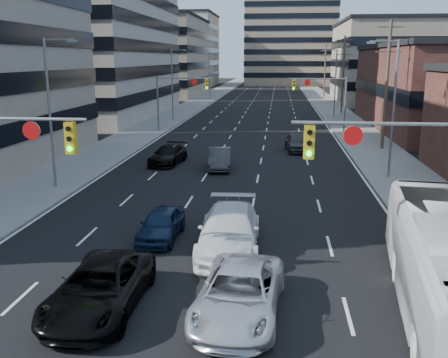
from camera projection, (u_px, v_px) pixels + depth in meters
road_surface at (268, 88)px, 135.99m from camera, size 18.00×300.00×0.02m
sidewalk_left at (226, 87)px, 137.18m from camera, size 5.00×300.00×0.15m
sidewalk_right at (310, 88)px, 134.77m from camera, size 5.00×300.00×0.15m
office_left_mid at (59, 12)px, 67.90m from camera, size 26.00×34.00×28.00m
office_left_far at (154, 58)px, 107.65m from camera, size 20.00×30.00×16.00m
office_right_far at (400, 63)px, 91.14m from camera, size 22.00×28.00×14.00m
bg_block_left at (174, 51)px, 146.24m from camera, size 24.00×24.00×20.00m
bg_block_right at (390, 66)px, 131.22m from camera, size 22.00×22.00×12.00m
signal_near_right at (412, 169)px, 16.31m from camera, size 6.59×0.33×6.00m
signal_far_left at (179, 92)px, 53.66m from camera, size 6.09×0.33×6.00m
signal_far_right at (323, 93)px, 52.04m from camera, size 6.09×0.33×6.00m
utility_pole_block at (387, 83)px, 42.53m from camera, size 2.20×0.28×11.00m
utility_pole_midblock at (343, 73)px, 71.51m from camera, size 2.20×0.28×11.00m
utility_pole_distant at (325, 69)px, 100.50m from camera, size 2.20×0.28×11.00m
streetlight_left_near at (52, 107)px, 29.61m from camera, size 2.03×0.22×9.00m
streetlight_left_mid at (173, 81)px, 63.42m from camera, size 2.03×0.22×9.00m
streetlight_left_far at (210, 73)px, 97.24m from camera, size 2.03×0.22×9.00m
streetlight_right_near at (392, 103)px, 32.27m from camera, size 2.03×0.22×9.00m
streetlight_right_far at (334, 80)px, 66.08m from camera, size 2.03×0.22×9.00m
black_pickup at (100, 288)px, 15.81m from camera, size 2.54×5.46×1.51m
white_van at (229, 231)px, 20.72m from camera, size 2.67×6.17×1.77m
silver_suv at (239, 293)px, 15.47m from camera, size 2.90×5.60×1.51m
sedan_blue at (161, 224)px, 22.18m from camera, size 1.69×4.02×1.36m
sedan_grey_center at (220, 159)px, 36.29m from camera, size 1.99×4.64×1.49m
sedan_black_far at (168, 155)px, 37.94m from camera, size 2.53×5.04×1.41m
sedan_grey_right at (297, 142)px, 43.15m from camera, size 2.30×4.81×1.59m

